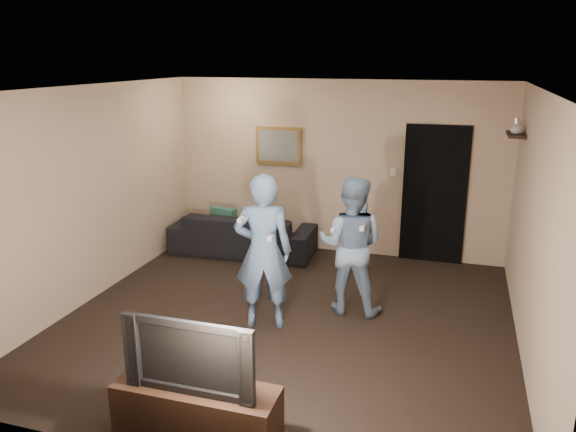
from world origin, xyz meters
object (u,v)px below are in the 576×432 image
(tv_console, at_px, (197,413))
(sofa, at_px, (243,233))
(television, at_px, (194,352))
(wii_player_left, at_px, (263,252))
(wii_player_right, at_px, (351,245))

(tv_console, bearing_deg, sofa, 106.68)
(tv_console, distance_m, television, 0.53)
(wii_player_left, bearing_deg, television, -85.33)
(tv_console, xyz_separation_m, wii_player_left, (-0.17, 2.03, 0.62))
(wii_player_right, bearing_deg, tv_console, -104.13)
(sofa, distance_m, tv_console, 4.37)
(wii_player_left, bearing_deg, tv_console, -85.33)
(television, xyz_separation_m, wii_player_left, (-0.17, 2.03, 0.09))
(television, bearing_deg, wii_player_left, 94.58)
(television, height_order, wii_player_right, wii_player_right)
(wii_player_left, bearing_deg, wii_player_right, 38.12)
(television, distance_m, wii_player_left, 2.04)
(tv_console, bearing_deg, wii_player_left, 94.58)
(sofa, relative_size, wii_player_left, 1.24)
(television, distance_m, wii_player_right, 2.77)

